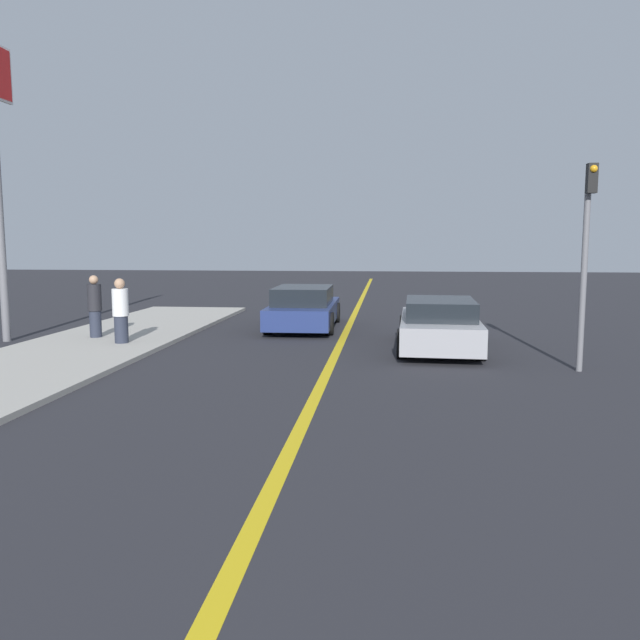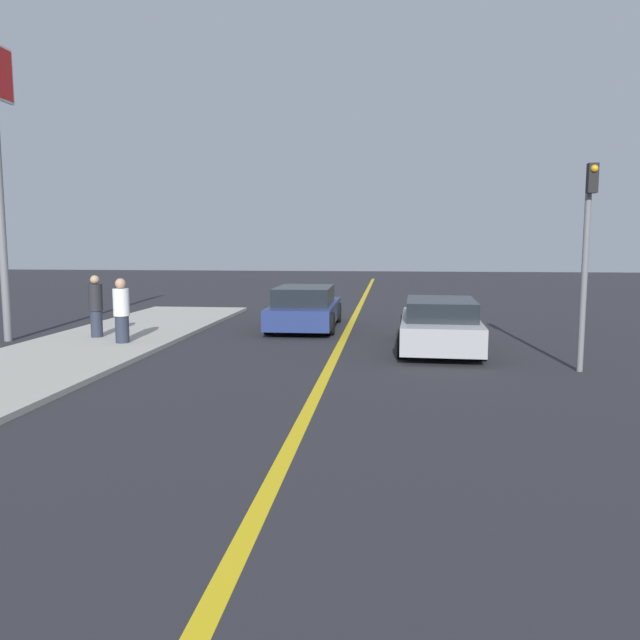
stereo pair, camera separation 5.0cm
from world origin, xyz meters
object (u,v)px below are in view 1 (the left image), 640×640
at_px(car_near_right_lane, 439,325).
at_px(car_ahead_center, 304,308).
at_px(pedestrian_mid_group, 121,311).
at_px(pedestrian_far_standing, 95,306).
at_px(traffic_light, 586,246).

distance_m(car_near_right_lane, car_ahead_center, 4.98).
bearing_deg(car_near_right_lane, car_ahead_center, 140.04).
bearing_deg(pedestrian_mid_group, car_ahead_center, 44.07).
bearing_deg(car_near_right_lane, pedestrian_far_standing, -179.86).
bearing_deg(pedestrian_mid_group, pedestrian_far_standing, 142.14).
bearing_deg(traffic_light, pedestrian_mid_group, 169.78).
bearing_deg(car_near_right_lane, pedestrian_mid_group, -174.04).
xyz_separation_m(car_ahead_center, traffic_light, (6.24, -5.67, 1.85)).
bearing_deg(car_ahead_center, car_near_right_lane, -43.17).
distance_m(car_near_right_lane, pedestrian_mid_group, 7.66).
bearing_deg(car_near_right_lane, traffic_light, -39.92).
xyz_separation_m(car_near_right_lane, pedestrian_mid_group, (-7.64, -0.48, 0.28)).
xyz_separation_m(car_near_right_lane, traffic_light, (2.55, -2.32, 1.86)).
height_order(car_near_right_lane, pedestrian_mid_group, pedestrian_mid_group).
distance_m(car_ahead_center, traffic_light, 8.63).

